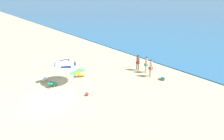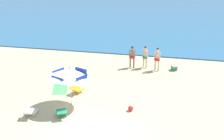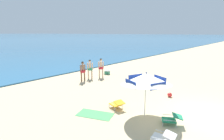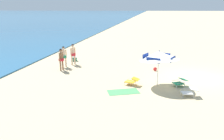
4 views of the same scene
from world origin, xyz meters
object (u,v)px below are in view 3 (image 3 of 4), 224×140
object	(u,v)px
lounge_chair_beside_umbrella	(164,137)
person_wading_in	(83,70)
cooler_box	(107,72)
person_standing_near_shore	(101,67)
beach_towel	(95,114)
lounge_chair_under_umbrella	(117,104)
beach_ball	(170,95)
lounge_chair_facing_sea	(172,119)
person_standing_beside	(90,68)
beach_umbrella_striped_main	(146,79)

from	to	relation	value
lounge_chair_beside_umbrella	person_wading_in	size ratio (longest dim) A/B	0.54
person_wading_in	cooler_box	world-z (taller)	person_wading_in
person_standing_near_shore	beach_towel	world-z (taller)	person_standing_near_shore
lounge_chair_under_umbrella	lounge_chair_beside_umbrella	world-z (taller)	lounge_chair_under_umbrella
person_wading_in	beach_ball	xyz separation A→B (m)	(1.18, -7.13, -0.84)
lounge_chair_facing_sea	cooler_box	xyz separation A→B (m)	(5.34, 8.76, -0.08)
lounge_chair_facing_sea	beach_towel	bearing A→B (deg)	115.28
person_wading_in	beach_towel	xyz separation A→B (m)	(-3.69, -5.29, -0.98)
person_wading_in	beach_towel	world-z (taller)	person_wading_in
person_standing_beside	person_standing_near_shore	bearing A→B (deg)	-24.74
person_standing_near_shore	lounge_chair_under_umbrella	bearing A→B (deg)	-128.75
lounge_chair_facing_sea	person_standing_near_shore	size ratio (longest dim) A/B	0.57
lounge_chair_under_umbrella	person_standing_near_shore	xyz separation A→B (m)	(4.35, 5.42, 0.74)
lounge_chair_under_umbrella	person_wading_in	distance (m)	6.20
person_standing_near_shore	person_wading_in	bearing A→B (deg)	172.67
lounge_chair_facing_sea	person_wading_in	xyz separation A→B (m)	(2.12, 8.61, 0.71)
beach_umbrella_striped_main	person_standing_near_shore	distance (m)	8.14
lounge_chair_beside_umbrella	lounge_chair_facing_sea	size ratio (longest dim) A/B	0.92
lounge_chair_facing_sea	person_wading_in	distance (m)	8.90
beach_umbrella_striped_main	beach_ball	world-z (taller)	beach_umbrella_striped_main
lounge_chair_beside_umbrella	person_standing_beside	size ratio (longest dim) A/B	0.53
person_standing_near_shore	lounge_chair_facing_sea	bearing A→B (deg)	-115.91
person_wading_in	lounge_chair_facing_sea	bearing A→B (deg)	-103.83
lounge_chair_facing_sea	beach_towel	world-z (taller)	lounge_chair_facing_sea
cooler_box	beach_towel	size ratio (longest dim) A/B	0.33
beach_towel	lounge_chair_beside_umbrella	bearing A→B (deg)	-90.05
person_standing_near_shore	beach_umbrella_striped_main	bearing A→B (deg)	-120.35
lounge_chair_facing_sea	beach_ball	xyz separation A→B (m)	(3.30, 1.48, -0.14)
lounge_chair_beside_umbrella	person_standing_near_shore	bearing A→B (deg)	57.01
lounge_chair_beside_umbrella	beach_ball	xyz separation A→B (m)	(4.87, 1.80, -0.14)
lounge_chair_beside_umbrella	person_wading_in	xyz separation A→B (m)	(3.69, 8.93, 0.71)
beach_umbrella_striped_main	person_standing_beside	distance (m)	8.11
beach_umbrella_striped_main	lounge_chair_beside_umbrella	distance (m)	2.81
lounge_chair_under_umbrella	cooler_box	size ratio (longest dim) A/B	1.62
lounge_chair_under_umbrella	lounge_chair_beside_umbrella	xyz separation A→B (m)	(-1.29, -3.27, 0.00)
lounge_chair_beside_umbrella	lounge_chair_facing_sea	world-z (taller)	lounge_chair_facing_sea
lounge_chair_under_umbrella	person_standing_beside	bearing A→B (deg)	59.92
lounge_chair_under_umbrella	lounge_chair_facing_sea	distance (m)	2.96
lounge_chair_under_umbrella	lounge_chair_facing_sea	xyz separation A→B (m)	(0.28, -2.95, 0.00)
beach_umbrella_striped_main	lounge_chair_under_umbrella	size ratio (longest dim) A/B	3.58
cooler_box	beach_ball	size ratio (longest dim) A/B	2.07
beach_towel	person_wading_in	bearing A→B (deg)	55.10
lounge_chair_beside_umbrella	lounge_chair_facing_sea	bearing A→B (deg)	11.41
beach_ball	person_wading_in	bearing A→B (deg)	99.39
person_standing_near_shore	beach_towel	size ratio (longest dim) A/B	0.98
person_standing_beside	beach_towel	world-z (taller)	person_standing_beside
lounge_chair_facing_sea	cooler_box	size ratio (longest dim) A/B	1.68
person_wading_in	beach_umbrella_striped_main	bearing A→B (deg)	-106.53
lounge_chair_beside_umbrella	cooler_box	xyz separation A→B (m)	(6.92, 9.08, -0.08)
lounge_chair_facing_sea	person_standing_near_shore	world-z (taller)	person_standing_near_shore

